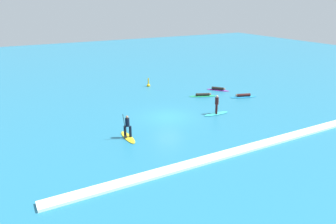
{
  "coord_description": "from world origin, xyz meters",
  "views": [
    {
      "loc": [
        -13.5,
        -24.55,
        10.42
      ],
      "look_at": [
        0.0,
        0.0,
        0.5
      ],
      "focal_mm": 34.0,
      "sensor_mm": 36.0,
      "label": 1
    }
  ],
  "objects_px": {
    "surfer_on_green_board": "(203,95)",
    "surfer_on_purple_board": "(218,89)",
    "surfer_on_teal_board": "(216,109)",
    "marker_buoy": "(148,85)",
    "surfer_on_yellow_board": "(128,132)",
    "surfer_on_blue_board": "(243,96)"
  },
  "relations": [
    {
      "from": "surfer_on_green_board",
      "to": "marker_buoy",
      "type": "relative_size",
      "value": 2.68
    },
    {
      "from": "surfer_on_teal_board",
      "to": "surfer_on_yellow_board",
      "type": "relative_size",
      "value": 1.0
    },
    {
      "from": "surfer_on_green_board",
      "to": "marker_buoy",
      "type": "bearing_deg",
      "value": 139.51
    },
    {
      "from": "surfer_on_green_board",
      "to": "surfer_on_purple_board",
      "type": "distance_m",
      "value": 3.3
    },
    {
      "from": "surfer_on_green_board",
      "to": "marker_buoy",
      "type": "xyz_separation_m",
      "value": [
        -3.54,
        7.03,
        0.07
      ]
    },
    {
      "from": "surfer_on_green_board",
      "to": "surfer_on_teal_board",
      "type": "xyz_separation_m",
      "value": [
        -2.3,
        -5.54,
        0.41
      ]
    },
    {
      "from": "surfer_on_green_board",
      "to": "surfer_on_yellow_board",
      "type": "xyz_separation_m",
      "value": [
        -11.86,
        -6.63,
        0.4
      ]
    },
    {
      "from": "surfer_on_teal_board",
      "to": "surfer_on_yellow_board",
      "type": "xyz_separation_m",
      "value": [
        -9.57,
        -1.09,
        -0.0
      ]
    },
    {
      "from": "surfer_on_yellow_board",
      "to": "marker_buoy",
      "type": "xyz_separation_m",
      "value": [
        8.33,
        13.66,
        -0.34
      ]
    },
    {
      "from": "surfer_on_teal_board",
      "to": "marker_buoy",
      "type": "xyz_separation_m",
      "value": [
        -1.24,
        12.57,
        -0.34
      ]
    },
    {
      "from": "surfer_on_yellow_board",
      "to": "surfer_on_teal_board",
      "type": "bearing_deg",
      "value": 98.24
    },
    {
      "from": "surfer_on_green_board",
      "to": "surfer_on_yellow_board",
      "type": "height_order",
      "value": "surfer_on_yellow_board"
    },
    {
      "from": "surfer_on_green_board",
      "to": "surfer_on_blue_board",
      "type": "xyz_separation_m",
      "value": [
        3.83,
        -2.45,
        0.0
      ]
    },
    {
      "from": "surfer_on_green_board",
      "to": "surfer_on_purple_board",
      "type": "xyz_separation_m",
      "value": [
        3.06,
        1.22,
        0.03
      ]
    },
    {
      "from": "surfer_on_teal_board",
      "to": "surfer_on_blue_board",
      "type": "bearing_deg",
      "value": 28.73
    },
    {
      "from": "surfer_on_blue_board",
      "to": "surfer_on_yellow_board",
      "type": "bearing_deg",
      "value": 33.65
    },
    {
      "from": "marker_buoy",
      "to": "surfer_on_yellow_board",
      "type": "bearing_deg",
      "value": -121.37
    },
    {
      "from": "surfer_on_teal_board",
      "to": "surfer_on_purple_board",
      "type": "xyz_separation_m",
      "value": [
        5.36,
        6.76,
        -0.38
      ]
    },
    {
      "from": "surfer_on_purple_board",
      "to": "surfer_on_teal_board",
      "type": "bearing_deg",
      "value": -78.26
    },
    {
      "from": "surfer_on_blue_board",
      "to": "surfer_on_purple_board",
      "type": "bearing_deg",
      "value": -59.41
    },
    {
      "from": "surfer_on_purple_board",
      "to": "marker_buoy",
      "type": "distance_m",
      "value": 8.79
    },
    {
      "from": "surfer_on_green_board",
      "to": "surfer_on_purple_board",
      "type": "bearing_deg",
      "value": 44.57
    }
  ]
}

